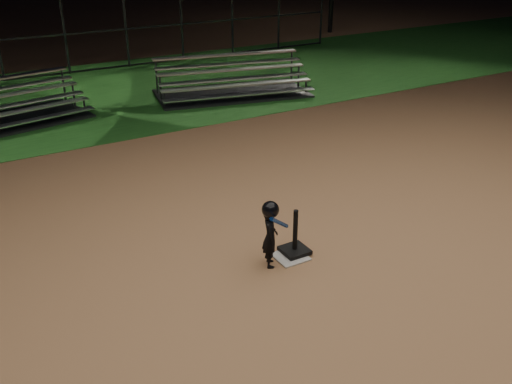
# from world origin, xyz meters

# --- Properties ---
(ground) EXTENTS (80.00, 80.00, 0.00)m
(ground) POSITION_xyz_m (0.00, 0.00, 0.00)
(ground) COLOR #B17C50
(ground) RESTS_ON ground
(grass_strip) EXTENTS (60.00, 8.00, 0.01)m
(grass_strip) POSITION_xyz_m (0.00, 10.00, 0.01)
(grass_strip) COLOR #1E571C
(grass_strip) RESTS_ON ground
(home_plate) EXTENTS (0.45, 0.45, 0.02)m
(home_plate) POSITION_xyz_m (0.00, 0.00, 0.01)
(home_plate) COLOR beige
(home_plate) RESTS_ON ground
(batting_tee) EXTENTS (0.38, 0.38, 0.69)m
(batting_tee) POSITION_xyz_m (0.11, 0.06, 0.15)
(batting_tee) COLOR black
(batting_tee) RESTS_ON home_plate
(child_batter) EXTENTS (0.49, 0.52, 1.01)m
(child_batter) POSITION_xyz_m (-0.36, -0.02, 0.54)
(child_batter) COLOR black
(child_batter) RESTS_ON ground
(bleacher_right) EXTENTS (4.56, 2.91, 1.03)m
(bleacher_right) POSITION_xyz_m (3.36, 8.09, 0.21)
(bleacher_right) COLOR silver
(bleacher_right) RESTS_ON ground
(backstop_fence) EXTENTS (20.08, 0.08, 2.50)m
(backstop_fence) POSITION_xyz_m (0.00, 13.00, 1.25)
(backstop_fence) COLOR #38383D
(backstop_fence) RESTS_ON ground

